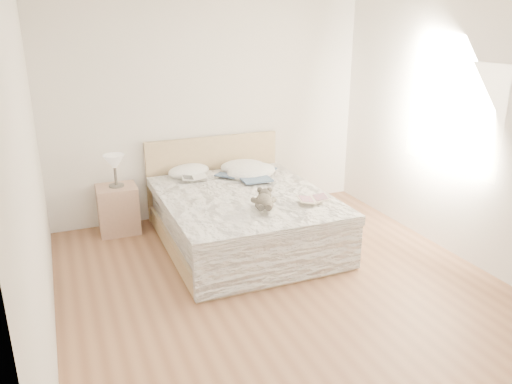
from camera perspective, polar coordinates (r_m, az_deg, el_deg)
floor at (r=4.71m, az=3.59°, el=-11.25°), size 4.00×4.50×0.00m
wall_back at (r=6.25m, az=-5.27°, el=9.57°), size 4.00×0.02×2.70m
wall_left at (r=3.79m, az=-24.34°, el=1.64°), size 0.02×4.50×2.70m
wall_right at (r=5.37m, az=23.64°, el=6.48°), size 0.02×4.50×2.70m
window at (r=5.55m, az=21.50°, el=8.18°), size 0.02×1.30×1.10m
bed at (r=5.56m, az=-1.69°, el=-2.77°), size 1.72×2.14×1.00m
nightstand at (r=6.05m, az=-15.48°, el=-1.91°), size 0.46×0.41×0.56m
table_lamp at (r=5.88m, az=-15.88°, el=3.10°), size 0.26×0.26×0.38m
pillow_left at (r=6.10m, az=-7.69°, el=2.39°), size 0.61×0.50×0.16m
pillow_middle at (r=6.23m, az=-1.46°, el=2.90°), size 0.64×0.51×0.17m
pillow_right at (r=6.03m, az=-0.53°, el=2.36°), size 0.71×0.56×0.19m
blouse at (r=5.87m, az=-0.38°, el=1.79°), size 0.55×0.58×0.02m
photo_book at (r=5.86m, az=-7.09°, el=1.62°), size 0.33×0.25×0.02m
childrens_book at (r=5.15m, az=6.55°, el=-0.85°), size 0.37×0.29×0.02m
teddy_bear at (r=4.86m, az=0.90°, el=-1.69°), size 0.31×0.37×0.16m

